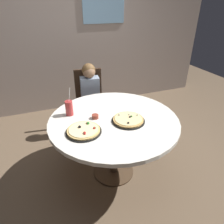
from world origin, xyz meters
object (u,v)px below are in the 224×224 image
Objects in this scene: dining_table at (114,125)px; pizza_cheese at (84,131)px; sauce_bowl at (95,116)px; pizza_veggie at (128,120)px; diner_child at (92,106)px; soda_cup at (69,108)px; chair_wooden at (90,98)px.

pizza_cheese is (-0.35, -0.13, 0.10)m from dining_table.
sauce_bowl is at bearing 157.72° from dining_table.
dining_table is 0.19m from pizza_veggie.
dining_table is at bearing -89.32° from diner_child.
pizza_veggie is (0.13, -0.96, 0.28)m from diner_child.
pizza_veggie is at bearing -33.13° from soda_cup.
sauce_bowl is (-0.18, 0.07, 0.10)m from dining_table.
diner_child is 3.23× the size of pizza_veggie.
pizza_veggie is 4.79× the size of sauce_bowl.
dining_table is 0.22m from sauce_bowl.
dining_table is 0.50m from soda_cup.
pizza_veggie is 0.34m from sauce_bowl.
chair_wooden is at bearing 72.78° from pizza_cheese.
pizza_veggie reaches higher than dining_table.
soda_cup is 4.39× the size of sauce_bowl.
dining_table is at bearing -22.28° from sauce_bowl.
chair_wooden is 13.57× the size of sauce_bowl.
pizza_veggie is 0.47m from pizza_cheese.
chair_wooden is at bearing 89.32° from dining_table.
soda_cup is (-0.40, -0.62, 0.35)m from diner_child.
diner_child is at bearing 77.92° from sauce_bowl.
pizza_veggie is at bearing -41.62° from dining_table.
pizza_veggie is (0.12, -0.10, 0.10)m from dining_table.
chair_wooden is at bearing 82.95° from diner_child.
soda_cup reaches higher than dining_table.
soda_cup is 0.29m from sauce_bowl.
pizza_veggie is at bearing 3.33° from pizza_cheese.
chair_wooden is 3.09× the size of soda_cup.
pizza_veggie is 1.09× the size of soda_cup.
pizza_cheese is (-0.34, -0.99, 0.28)m from diner_child.
chair_wooden is 1.01m from sauce_bowl.
pizza_cheese is (-0.36, -1.17, 0.24)m from chair_wooden.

